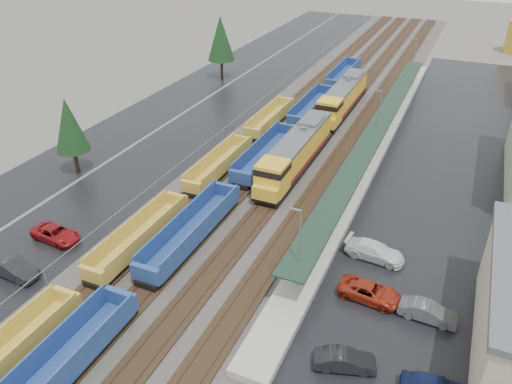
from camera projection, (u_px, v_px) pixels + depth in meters
ballast_strip at (326, 114)px, 76.10m from camera, size 20.00×160.00×0.08m
trackbed at (326, 113)px, 76.04m from camera, size 14.60×160.00×0.22m
west_parking_lot at (238, 100)px, 81.34m from camera, size 10.00×160.00×0.02m
west_road at (185, 92)px, 84.82m from camera, size 9.00×160.00×0.02m
east_commuter_lot at (451, 163)px, 61.57m from camera, size 16.00×100.00×0.02m
station_platform at (375, 145)px, 64.52m from camera, size 3.00×80.00×8.00m
chainlink_fence at (265, 99)px, 77.39m from camera, size 0.08×160.04×2.02m
tree_west_near at (69, 125)px, 57.08m from camera, size 3.96×3.96×9.00m
tree_west_far at (221, 38)px, 88.51m from camera, size 4.84×4.84×11.00m
locomotive_lead at (295, 153)px, 58.42m from camera, size 3.06×20.17×4.57m
locomotive_trail at (342, 98)px, 75.08m from camera, size 3.06×20.17×4.57m
well_string_yellow at (140, 236)px, 46.07m from camera, size 2.46×77.84×2.18m
well_string_blue at (234, 187)px, 53.90m from camera, size 2.75×106.21×2.44m
parked_car_west_b at (12, 268)px, 42.54m from camera, size 1.94×5.01×1.63m
parked_car_west_c at (56, 234)px, 47.13m from camera, size 2.66×5.13×1.38m
parked_car_east_a at (345, 361)px, 34.02m from camera, size 2.73×4.52×1.41m
parked_car_east_b at (370, 292)px, 40.03m from camera, size 2.79×5.27×1.41m
parked_car_east_c at (375, 251)px, 44.65m from camera, size 2.69×5.54×1.55m
parked_car_east_e at (428, 312)px, 38.05m from camera, size 1.67×4.41×1.43m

